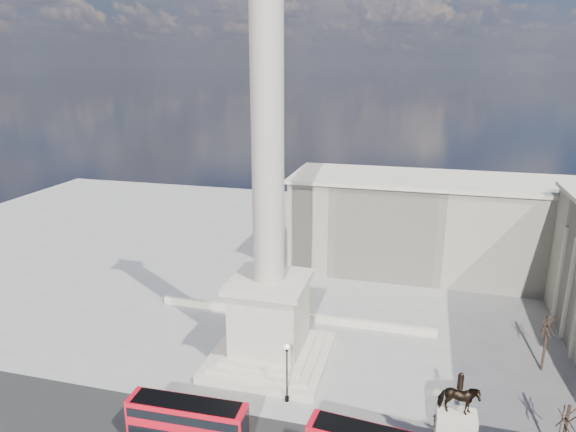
# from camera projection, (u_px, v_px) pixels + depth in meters

# --- Properties ---
(ground) EXTENTS (180.00, 180.00, 0.00)m
(ground) POSITION_uv_depth(u_px,v_px,m) (257.00, 383.00, 58.50)
(ground) COLOR gray
(ground) RESTS_ON ground
(nelsons_column) EXTENTS (14.00, 14.00, 49.85)m
(nelsons_column) POSITION_uv_depth(u_px,v_px,m) (269.00, 262.00, 59.48)
(nelsons_column) COLOR #BBAF9C
(nelsons_column) RESTS_ON ground
(balustrade_wall) EXTENTS (40.00, 0.60, 1.10)m
(balustrade_wall) POSITION_uv_depth(u_px,v_px,m) (292.00, 315.00, 73.18)
(balustrade_wall) COLOR beige
(balustrade_wall) RESTS_ON ground
(building_northeast) EXTENTS (51.00, 17.00, 16.60)m
(building_northeast) POSITION_uv_depth(u_px,v_px,m) (439.00, 225.00, 88.31)
(building_northeast) COLOR #B9B298
(building_northeast) RESTS_ON ground
(red_bus_a) EXTENTS (11.55, 3.02, 4.65)m
(red_bus_a) POSITION_uv_depth(u_px,v_px,m) (188.00, 422.00, 48.46)
(red_bus_a) COLOR red
(red_bus_a) RESTS_ON ground
(victorian_lamp) EXTENTS (0.59, 0.59, 6.91)m
(victorian_lamp) POSITION_uv_depth(u_px,v_px,m) (287.00, 368.00, 54.27)
(victorian_lamp) COLOR black
(victorian_lamp) RESTS_ON ground
(equestrian_statue) EXTENTS (4.39, 3.29, 9.04)m
(equestrian_statue) POSITION_uv_depth(u_px,v_px,m) (455.00, 429.00, 46.48)
(equestrian_statue) COLOR beige
(equestrian_statue) RESTS_ON ground
(bare_tree_near) EXTENTS (1.66, 1.66, 7.26)m
(bare_tree_near) POSITION_uv_depth(u_px,v_px,m) (567.00, 417.00, 44.16)
(bare_tree_near) COLOR #332319
(bare_tree_near) RESTS_ON ground
(bare_tree_far) EXTENTS (1.86, 1.86, 7.60)m
(bare_tree_far) POSITION_uv_depth(u_px,v_px,m) (548.00, 325.00, 59.36)
(bare_tree_far) COLOR #332319
(bare_tree_far) RESTS_ON ground
(pedestrian_walking) EXTENTS (0.63, 0.49, 1.52)m
(pedestrian_walking) POSITION_uv_depth(u_px,v_px,m) (471.00, 431.00, 49.79)
(pedestrian_walking) COLOR black
(pedestrian_walking) RESTS_ON ground
(pedestrian_crossing) EXTENTS (0.94, 1.23, 1.94)m
(pedestrian_crossing) POSITION_uv_depth(u_px,v_px,m) (436.00, 420.00, 50.90)
(pedestrian_crossing) COLOR black
(pedestrian_crossing) RESTS_ON ground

